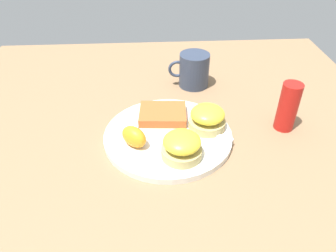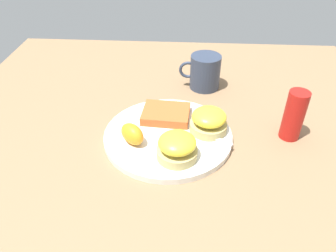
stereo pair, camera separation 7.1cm
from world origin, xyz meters
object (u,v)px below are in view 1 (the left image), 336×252
Objects in this scene: hashbrown_patty at (163,114)px; orange_wedge at (134,137)px; cup at (194,70)px; sandwich_benedict_right at (207,118)px; fork at (184,124)px; condiment_bottle at (288,107)px; sandwich_benedict_left at (182,146)px.

orange_wedge is (0.06, 0.10, 0.01)m from hashbrown_patty.
hashbrown_patty is at bearing 61.91° from cup.
hashbrown_patty is at bearing -24.24° from sandwich_benedict_right.
condiment_bottle reaches higher than fork.
orange_wedge is at bearing -22.88° from sandwich_benedict_left.
condiment_bottle reaches higher than orange_wedge.
sandwich_benedict_right reaches higher than orange_wedge.
orange_wedge is 0.31m from cup.
sandwich_benedict_left is at bearing 157.12° from orange_wedge.
sandwich_benedict_right is at bearing -125.32° from sandwich_benedict_left.
sandwich_benedict_right is 0.46× the size of fork.
condiment_bottle reaches higher than sandwich_benedict_left.
sandwich_benedict_left is at bearing 78.74° from cup.
condiment_bottle is (-0.34, -0.06, 0.02)m from orange_wedge.
hashbrown_patty is 0.06m from fork.
orange_wedge is at bearing 59.81° from cup.
cup reaches higher than sandwich_benedict_left.
fork is at bearing -1.27° from condiment_bottle.
sandwich_benedict_right is (-0.07, -0.09, 0.00)m from sandwich_benedict_left.
sandwich_benedict_right is at bearing 90.97° from cup.
fork is at bearing -98.99° from sandwich_benedict_left.
cup is 0.98× the size of condiment_bottle.
hashbrown_patty is 0.12m from orange_wedge.
fork is (-0.02, -0.11, -0.02)m from sandwich_benedict_left.
cup reaches higher than fork.
sandwich_benedict_left is 1.37× the size of orange_wedge.
condiment_bottle is (-0.23, 0.01, 0.04)m from fork.
hashbrown_patty is 0.20m from cup.
sandwich_benedict_left is 0.76× the size of hashbrown_patty.
cup is at bearing -118.09° from hashbrown_patty.
fork is 1.61× the size of cup.
sandwich_benedict_left is at bearing 102.94° from hashbrown_patty.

